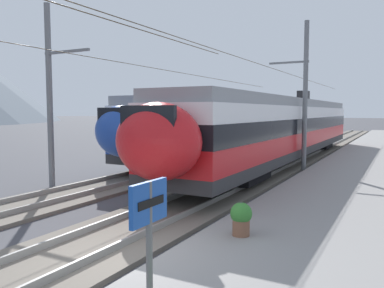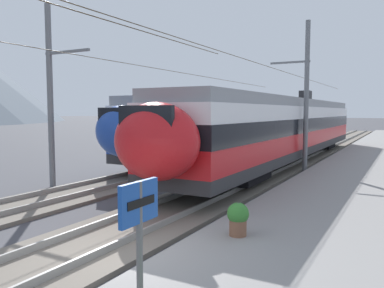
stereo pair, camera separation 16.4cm
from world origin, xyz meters
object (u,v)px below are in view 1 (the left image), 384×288
(catenary_mast_mid, at_px, (303,95))
(platform_sign, at_px, (149,226))
(catenary_mast_far_side, at_px, (52,93))
(train_far_track, at_px, (229,125))
(potted_plant_platform_edge, at_px, (241,217))
(train_near_platform, at_px, (285,127))

(catenary_mast_mid, bearing_deg, platform_sign, -173.36)
(catenary_mast_mid, height_order, catenary_mast_far_side, catenary_mast_mid)
(train_far_track, bearing_deg, platform_sign, -159.30)
(potted_plant_platform_edge, bearing_deg, platform_sign, -172.87)
(train_near_platform, xyz_separation_m, train_far_track, (2.38, 4.59, -0.00))
(train_far_track, bearing_deg, catenary_mast_mid, -129.15)
(catenary_mast_far_side, bearing_deg, train_far_track, -7.74)
(catenary_mast_mid, distance_m, platform_sign, 16.66)
(platform_sign, relative_size, potted_plant_platform_edge, 2.63)
(train_far_track, relative_size, potted_plant_platform_edge, 32.83)
(train_near_platform, distance_m, potted_plant_platform_edge, 14.97)
(train_far_track, relative_size, catenary_mast_far_side, 0.59)
(catenary_mast_mid, relative_size, potted_plant_platform_edge, 55.75)
(train_far_track, distance_m, catenary_mast_mid, 8.17)
(train_near_platform, relative_size, train_far_track, 1.14)
(catenary_mast_far_side, distance_m, platform_sign, 12.72)
(train_near_platform, distance_m, catenary_mast_mid, 3.57)
(platform_sign, bearing_deg, train_far_track, 20.70)
(platform_sign, xyz_separation_m, potted_plant_platform_edge, (4.46, 0.56, -1.04))
(catenary_mast_mid, bearing_deg, train_near_platform, 31.00)
(train_near_platform, xyz_separation_m, catenary_mast_far_side, (-11.47, 6.47, 1.66))
(catenary_mast_mid, bearing_deg, catenary_mast_far_side, 137.48)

